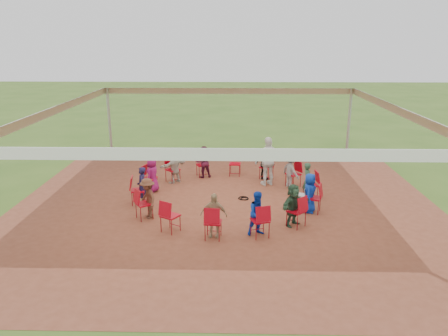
{
  "coord_description": "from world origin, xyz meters",
  "views": [
    {
      "loc": [
        0.24,
        -12.98,
        4.94
      ],
      "look_at": [
        -0.07,
        0.3,
        1.0
      ],
      "focal_mm": 35.0,
      "sensor_mm": 36.0,
      "label": 1
    }
  ],
  "objects_px": {
    "chair_5": "(203,165)",
    "person_seated_10": "(258,213)",
    "person_seated_4": "(203,162)",
    "person_seated_9": "(214,215)",
    "chair_7": "(150,178)",
    "person_seated_2": "(291,171)",
    "person_seated_5": "(175,166)",
    "person_seated_6": "(153,175)",
    "person_seated_0": "(310,193)",
    "person_seated_1": "(307,181)",
    "standing_person": "(268,161)",
    "chair_2": "(293,174)",
    "chair_1": "(311,185)",
    "chair_9": "(144,204)",
    "chair_4": "(235,164)",
    "chair_13": "(296,211)",
    "laptop": "(304,193)",
    "chair_11": "(213,222)",
    "chair_6": "(173,170)",
    "person_seated_8": "(148,198)",
    "person_seated_7": "(142,186)",
    "person_seated_11": "(293,205)",
    "chair_8": "(138,190)",
    "cable_coil": "(244,198)",
    "chair_12": "(260,220)",
    "chair_10": "(170,216)",
    "person_seated_3": "(265,164)",
    "chair_3": "(266,167)"
  },
  "relations": [
    {
      "from": "chair_7",
      "to": "person_seated_2",
      "type": "bearing_deg",
      "value": 115.09
    },
    {
      "from": "standing_person",
      "to": "chair_6",
      "type": "bearing_deg",
      "value": -25.75
    },
    {
      "from": "chair_5",
      "to": "cable_coil",
      "type": "height_order",
      "value": "chair_5"
    },
    {
      "from": "person_seated_5",
      "to": "person_seated_6",
      "type": "xyz_separation_m",
      "value": [
        -0.61,
        -0.99,
        0.0
      ]
    },
    {
      "from": "person_seated_1",
      "to": "person_seated_11",
      "type": "bearing_deg",
      "value": 154.29
    },
    {
      "from": "chair_4",
      "to": "person_seated_5",
      "type": "height_order",
      "value": "person_seated_5"
    },
    {
      "from": "person_seated_1",
      "to": "person_seated_10",
      "type": "xyz_separation_m",
      "value": [
        -1.71,
        -2.77,
        0.0
      ]
    },
    {
      "from": "chair_4",
      "to": "chair_5",
      "type": "bearing_deg",
      "value": 12.86
    },
    {
      "from": "chair_4",
      "to": "person_seated_10",
      "type": "height_order",
      "value": "person_seated_10"
    },
    {
      "from": "person_seated_7",
      "to": "person_seated_6",
      "type": "bearing_deg",
      "value": 167.14
    },
    {
      "from": "chair_2",
      "to": "person_seated_4",
      "type": "xyz_separation_m",
      "value": [
        -3.18,
        0.98,
        0.15
      ]
    },
    {
      "from": "person_seated_2",
      "to": "laptop",
      "type": "relative_size",
      "value": 3.07
    },
    {
      "from": "chair_9",
      "to": "person_seated_6",
      "type": "xyz_separation_m",
      "value": [
        -0.17,
        2.31,
        0.15
      ]
    },
    {
      "from": "chair_2",
      "to": "chair_10",
      "type": "bearing_deg",
      "value": 102.86
    },
    {
      "from": "chair_10",
      "to": "person_seated_7",
      "type": "relative_size",
      "value": 0.76
    },
    {
      "from": "chair_3",
      "to": "chair_4",
      "type": "relative_size",
      "value": 1.0
    },
    {
      "from": "cable_coil",
      "to": "person_seated_1",
      "type": "bearing_deg",
      "value": 3.42
    },
    {
      "from": "chair_6",
      "to": "chair_8",
      "type": "relative_size",
      "value": 1.0
    },
    {
      "from": "chair_1",
      "to": "chair_9",
      "type": "bearing_deg",
      "value": 102.86
    },
    {
      "from": "chair_11",
      "to": "person_seated_8",
      "type": "bearing_deg",
      "value": 151.62
    },
    {
      "from": "chair_1",
      "to": "person_seated_2",
      "type": "xyz_separation_m",
      "value": [
        -0.51,
        1.08,
        0.15
      ]
    },
    {
      "from": "chair_5",
      "to": "chair_8",
      "type": "relative_size",
      "value": 1.0
    },
    {
      "from": "chair_6",
      "to": "chair_12",
      "type": "xyz_separation_m",
      "value": [
        2.87,
        -4.48,
        0.0
      ]
    },
    {
      "from": "chair_6",
      "to": "person_seated_10",
      "type": "xyz_separation_m",
      "value": [
        2.83,
        -4.37,
        0.15
      ]
    },
    {
      "from": "person_seated_4",
      "to": "person_seated_9",
      "type": "height_order",
      "value": "same"
    },
    {
      "from": "chair_13",
      "to": "standing_person",
      "type": "height_order",
      "value": "standing_person"
    },
    {
      "from": "person_seated_0",
      "to": "person_seated_1",
      "type": "height_order",
      "value": "same"
    },
    {
      "from": "chair_2",
      "to": "chair_6",
      "type": "distance_m",
      "value": 4.27
    },
    {
      "from": "chair_6",
      "to": "person_seated_2",
      "type": "distance_m",
      "value": 4.18
    },
    {
      "from": "chair_5",
      "to": "chair_12",
      "type": "relative_size",
      "value": 1.0
    },
    {
      "from": "standing_person",
      "to": "person_seated_0",
      "type": "bearing_deg",
      "value": 91.77
    },
    {
      "from": "chair_5",
      "to": "person_seated_10",
      "type": "bearing_deg",
      "value": 90.0
    },
    {
      "from": "chair_9",
      "to": "chair_11",
      "type": "height_order",
      "value": "same"
    },
    {
      "from": "chair_13",
      "to": "laptop",
      "type": "bearing_deg",
      "value": 26.26
    },
    {
      "from": "person_seated_9",
      "to": "laptop",
      "type": "distance_m",
      "value": 3.16
    },
    {
      "from": "person_seated_9",
      "to": "chair_4",
      "type": "bearing_deg",
      "value": 90.0
    },
    {
      "from": "standing_person",
      "to": "chair_11",
      "type": "bearing_deg",
      "value": 47.46
    },
    {
      "from": "person_seated_1",
      "to": "person_seated_2",
      "type": "relative_size",
      "value": 1.0
    },
    {
      "from": "person_seated_1",
      "to": "person_seated_5",
      "type": "xyz_separation_m",
      "value": [
        -4.46,
        1.51,
        0.0
      ]
    },
    {
      "from": "chair_6",
      "to": "person_seated_3",
      "type": "distance_m",
      "value": 3.34
    },
    {
      "from": "person_seated_10",
      "to": "chair_11",
      "type": "bearing_deg",
      "value": 172.76
    },
    {
      "from": "person_seated_8",
      "to": "person_seated_10",
      "type": "xyz_separation_m",
      "value": [
        3.08,
        -1.05,
        0.0
      ]
    },
    {
      "from": "chair_2",
      "to": "person_seated_9",
      "type": "distance_m",
      "value": 4.82
    },
    {
      "from": "chair_9",
      "to": "person_seated_5",
      "type": "relative_size",
      "value": 0.76
    },
    {
      "from": "person_seated_11",
      "to": "person_seated_8",
      "type": "bearing_deg",
      "value": 128.57
    },
    {
      "from": "chair_7",
      "to": "person_seated_3",
      "type": "relative_size",
      "value": 0.76
    },
    {
      "from": "person_seated_0",
      "to": "laptop",
      "type": "bearing_deg",
      "value": 90.0
    },
    {
      "from": "chair_9",
      "to": "person_seated_9",
      "type": "height_order",
      "value": "person_seated_9"
    },
    {
      "from": "chair_1",
      "to": "standing_person",
      "type": "xyz_separation_m",
      "value": [
        -1.27,
        1.3,
        0.42
      ]
    },
    {
      "from": "person_seated_0",
      "to": "cable_coil",
      "type": "xyz_separation_m",
      "value": [
        -1.9,
        1.04,
        -0.58
      ]
    }
  ]
}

